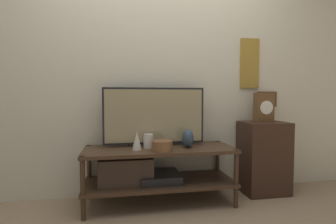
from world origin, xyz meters
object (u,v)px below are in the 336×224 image
television (154,116)px  mantel_clock (264,107)px  vase_urn_stoneware (188,138)px  vase_slim_bronze (137,140)px  candle_jar (148,141)px  vase_wide_bowl (161,146)px

television → mantel_clock: (1.12, -0.01, 0.07)m
vase_urn_stoneware → mantel_clock: bearing=9.3°
vase_slim_bronze → vase_urn_stoneware: size_ratio=0.98×
vase_slim_bronze → candle_jar: (0.11, 0.07, -0.02)m
vase_urn_stoneware → vase_wide_bowl: (-0.26, -0.11, -0.04)m
television → vase_wide_bowl: 0.35m
vase_urn_stoneware → vase_wide_bowl: bearing=-157.0°
vase_slim_bronze → candle_jar: vase_slim_bronze is taller
vase_slim_bronze → vase_urn_stoneware: 0.47m
vase_urn_stoneware → candle_jar: vase_urn_stoneware is taller
vase_slim_bronze → vase_wide_bowl: (0.20, -0.10, -0.04)m
vase_slim_bronze → mantel_clock: bearing=6.5°
vase_slim_bronze → mantel_clock: size_ratio=0.55×
television → candle_jar: bearing=-126.4°
vase_slim_bronze → vase_wide_bowl: bearing=-26.3°
vase_urn_stoneware → vase_wide_bowl: vase_urn_stoneware is taller
candle_jar → mantel_clock: bearing=3.8°
television → vase_urn_stoneware: television is taller
vase_wide_bowl → candle_jar: 0.19m
television → vase_urn_stoneware: (0.29, -0.15, -0.20)m
mantel_clock → vase_wide_bowl: bearing=-167.3°
vase_urn_stoneware → candle_jar: bearing=171.1°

